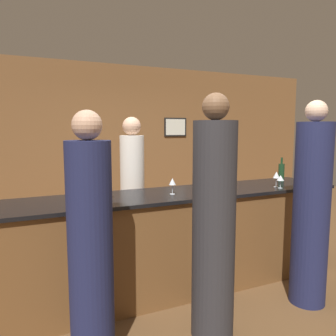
{
  "coord_description": "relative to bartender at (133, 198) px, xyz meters",
  "views": [
    {
      "loc": [
        -1.55,
        -3.04,
        1.72
      ],
      "look_at": [
        -0.13,
        0.1,
        1.31
      ],
      "focal_mm": 35.0,
      "sensor_mm": 36.0,
      "label": 1
    }
  ],
  "objects": [
    {
      "name": "ground_plane",
      "position": [
        0.34,
        -0.7,
        -0.89
      ],
      "size": [
        14.0,
        14.0,
        0.0
      ],
      "primitive_type": "plane",
      "color": "brown"
    },
    {
      "name": "back_wall",
      "position": [
        0.34,
        1.79,
        0.52
      ],
      "size": [
        8.0,
        0.08,
        2.8
      ],
      "color": "brown",
      "rests_on": "ground_plane"
    },
    {
      "name": "bar_counter",
      "position": [
        0.34,
        -0.7,
        -0.36
      ],
      "size": [
        3.62,
        0.74,
        1.06
      ],
      "color": "brown",
      "rests_on": "ground_plane"
    },
    {
      "name": "bartender",
      "position": [
        0.0,
        0.0,
        0.0
      ],
      "size": [
        0.29,
        0.29,
        1.86
      ],
      "rotation": [
        0.0,
        0.0,
        3.14
      ],
      "color": "silver",
      "rests_on": "ground_plane"
    },
    {
      "name": "guest_0",
      "position": [
        -0.79,
        -1.44,
        -0.02
      ],
      "size": [
        0.32,
        0.32,
        1.85
      ],
      "color": "#1E234C",
      "rests_on": "ground_plane"
    },
    {
      "name": "guest_1",
      "position": [
        1.33,
        -1.48,
        0.04
      ],
      "size": [
        0.34,
        0.34,
        1.99
      ],
      "color": "#1E234C",
      "rests_on": "ground_plane"
    },
    {
      "name": "guest_2",
      "position": [
        0.19,
        -1.54,
        0.05
      ],
      "size": [
        0.35,
        0.35,
        2.0
      ],
      "color": "#2D2D33",
      "rests_on": "ground_plane"
    },
    {
      "name": "wine_bottle_0",
      "position": [
        1.79,
        -0.58,
        0.29
      ],
      "size": [
        0.07,
        0.07,
        0.3
      ],
      "color": "#19381E",
      "rests_on": "bar_counter"
    },
    {
      "name": "wine_bottle_1",
      "position": [
        0.98,
        -0.43,
        0.28
      ],
      "size": [
        0.08,
        0.08,
        0.29
      ],
      "color": "black",
      "rests_on": "bar_counter"
    },
    {
      "name": "wine_glass_0",
      "position": [
        0.17,
        -0.77,
        0.3
      ],
      "size": [
        0.07,
        0.07,
        0.17
      ],
      "color": "silver",
      "rests_on": "bar_counter"
    },
    {
      "name": "wine_glass_1",
      "position": [
        1.42,
        -0.96,
        0.28
      ],
      "size": [
        0.08,
        0.08,
        0.15
      ],
      "color": "silver",
      "rests_on": "bar_counter"
    },
    {
      "name": "wine_glass_2",
      "position": [
        1.44,
        -0.87,
        0.31
      ],
      "size": [
        0.08,
        0.08,
        0.18
      ],
      "color": "silver",
      "rests_on": "bar_counter"
    },
    {
      "name": "wine_glass_3",
      "position": [
        -0.47,
        -0.7,
        0.29
      ],
      "size": [
        0.06,
        0.06,
        0.15
      ],
      "color": "silver",
      "rests_on": "bar_counter"
    }
  ]
}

